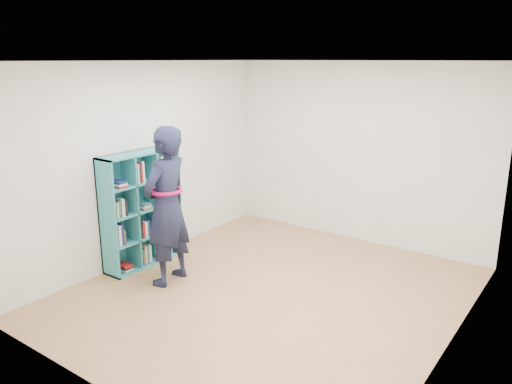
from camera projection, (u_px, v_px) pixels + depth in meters
The scene contains 9 objects.
floor at pixel (269, 292), 5.78m from camera, with size 4.50×4.50×0.00m, color olive.
ceiling at pixel (270, 61), 5.11m from camera, with size 4.50×4.50×0.00m, color white.
wall_left at pixel (144, 162), 6.58m from camera, with size 0.02×4.50×2.60m, color beige.
wall_right at pixel (460, 217), 4.32m from camera, with size 0.02×4.50×2.60m, color beige.
wall_back at pixel (357, 153), 7.21m from camera, with size 4.00×0.02×2.60m, color beige.
wall_front at pixel (98, 244), 3.69m from camera, with size 4.00×0.02×2.60m, color beige.
bookshelf at pixel (140, 211), 6.45m from camera, with size 0.33×1.12×1.49m.
person at pixel (167, 206), 5.84m from camera, with size 0.52×0.74×1.90m.
smartphone at pixel (160, 193), 5.95m from camera, with size 0.04×0.08×0.12m.
Camera 1 is at (2.98, -4.37, 2.63)m, focal length 35.00 mm.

